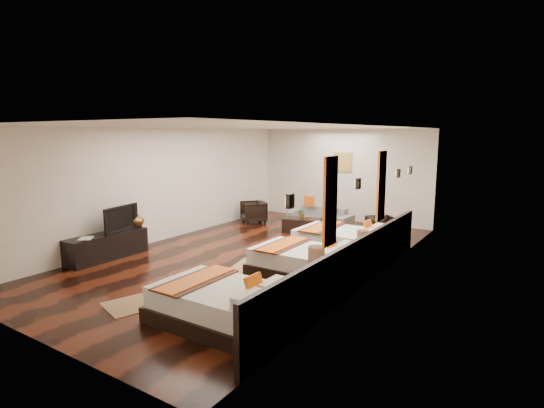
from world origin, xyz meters
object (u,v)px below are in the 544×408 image
Objects in this scene: book at (79,239)px; coffee_table at (302,226)px; nightstand_b at (362,258)px; bed_far at (347,242)px; armchair_right at (381,228)px; nightstand_a at (316,285)px; armchair_left at (253,212)px; figurine at (136,219)px; bed_mid at (309,262)px; tv_console at (107,246)px; table_plant at (302,213)px; bed_near at (227,305)px; sofa at (320,217)px; tv at (118,219)px.

coffee_table is (2.34, 5.03, -0.37)m from book.
bed_far is at bearing 126.84° from nightstand_b.
nightstand_b reaches higher than armchair_right.
armchair_left is (-4.52, 4.67, -0.01)m from nightstand_a.
bed_mid is at bearing 7.30° from figurine.
armchair_left reaches higher than tv_console.
table_plant reaches higher than armchair_right.
bed_far reaches higher than book.
tv_console is 1.80× the size of coffee_table.
armchair_left is (0.42, 4.03, -0.41)m from figurine.
coffee_table is (-1.86, 1.31, -0.09)m from bed_far.
armchair_right is 2.09m from coffee_table.
coffee_table is (-1.86, 5.50, -0.08)m from bed_near.
sofa is (2.34, 5.45, 0.00)m from tv_console.
armchair_left is at bearing 122.51° from bed_near.
coffee_table is 0.33m from table_plant.
bed_far is at bearing 89.96° from bed_mid.
nightstand_b is 0.44× the size of sofa.
sofa is at bearing 116.18° from nightstand_a.
tv is (-4.89, 0.12, 0.50)m from nightstand_a.
nightstand_a is 4.95m from tv_console.
tv is 4.13× the size of table_plant.
tv_console is 4.98m from coffee_table.
armchair_left is 3.96m from armchair_right.
bed_far and nightstand_b have the same top height.
bed_near is 5.81m from coffee_table.
nightstand_a reaches higher than bed_mid.
bed_mid is 4.51m from sofa.
figurine reaches higher than coffee_table.
bed_mid reaches higher than coffee_table.
armchair_right is (3.96, 0.04, -0.02)m from armchair_left.
book is 0.46× the size of armchair_left.
tv is (-4.89, -1.82, 0.54)m from nightstand_b.
bed_mid is at bearing 90.01° from bed_near.
armchair_right is (0.18, 5.97, 0.02)m from bed_near.
sofa is (-1.86, 6.55, 0.00)m from bed_near.
armchair_left is at bearing 85.03° from tv_console.
tv_console is at bearing -174.72° from armchair_right.
nightstand_b is 1.18× the size of armchair_left.
tv_console is at bearing 165.31° from bed_near.
nightstand_b is 5.25m from tv.
book is (-4.20, -3.72, 0.28)m from bed_far.
armchair_left is 1.93m from table_plant.
bed_mid is at bearing -62.91° from sofa.
book is at bearing -154.91° from bed_mid.
figurine reaches higher than nightstand_b.
tv_console is at bearing -117.31° from table_plant.
figurine is at bearing 155.63° from bed_near.
armchair_right is at bearing 84.29° from bed_far.
figurine is 5.99m from armchair_right.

